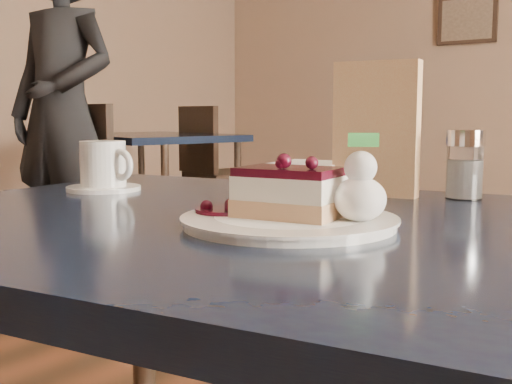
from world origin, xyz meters
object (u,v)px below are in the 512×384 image
Objects in this scene: coffee_set at (104,168)px; patron at (62,112)px; dessert_plate at (289,222)px; bg_table_far_left at (153,244)px; cheesecake_slice at (289,193)px; main_table at (306,281)px.

patron is (-2.03, 1.47, 0.11)m from coffee_set.
coffee_set is 2.51m from patron.
dessert_plate is at bearing -42.26° from patron.
dessert_plate is 0.49m from coffee_set.
dessert_plate and bg_table_far_left have the same top height.
cheesecake_slice reaches higher than bg_table_far_left.
patron reaches higher than bg_table_far_left.
patron is (-2.50, 1.54, 0.23)m from main_table.
patron reaches higher than dessert_plate.
patron reaches higher than coffee_set.
patron is at bearing 144.07° from coffee_set.
dessert_plate is at bearing -7.23° from cheesecake_slice.
patron reaches higher than cheesecake_slice.
coffee_set reaches higher than main_table.
patron is at bearing 147.57° from dessert_plate.
coffee_set reaches higher than cheesecake_slice.
patron is at bearing 141.11° from main_table.
bg_table_far_left reaches higher than main_table.
coffee_set is (-0.48, 0.12, 0.03)m from dessert_plate.
main_table is 0.10m from dessert_plate.
dessert_plate is at bearing -14.30° from coffee_set.
cheesecake_slice is at bearing -42.26° from patron.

